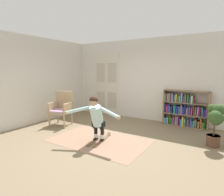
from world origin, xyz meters
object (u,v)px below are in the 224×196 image
at_px(bookshelf, 184,110).
at_px(wicker_chair, 62,107).
at_px(person_skier, 96,115).
at_px(potted_plant, 216,121).
at_px(skis_pair, 100,139).

relative_size(bookshelf, wicker_chair, 1.26).
height_order(wicker_chair, person_skier, person_skier).
bearing_deg(bookshelf, person_skier, -119.82).
height_order(bookshelf, potted_plant, bookshelf).
distance_m(potted_plant, person_skier, 2.80).
bearing_deg(wicker_chair, potted_plant, 7.64).
relative_size(wicker_chair, skis_pair, 1.09).
xyz_separation_m(wicker_chair, potted_plant, (4.41, 0.59, 0.05)).
distance_m(potted_plant, skis_pair, 2.82).
xyz_separation_m(bookshelf, wicker_chair, (-3.43, -1.98, 0.06)).
bearing_deg(potted_plant, wicker_chair, -172.36).
xyz_separation_m(bookshelf, skis_pair, (-1.55, -2.46, -0.50)).
height_order(bookshelf, skis_pair, bookshelf).
relative_size(wicker_chair, person_skier, 0.77).
distance_m(bookshelf, potted_plant, 1.70).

